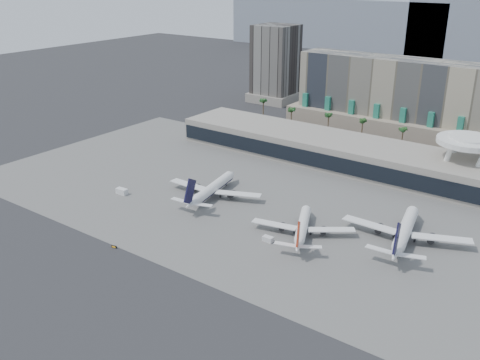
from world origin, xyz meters
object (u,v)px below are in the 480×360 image
Objects in this scene: airliner_centre at (302,226)px; service_vehicle_b at (268,239)px; airliner_left at (212,188)px; airliner_right at (405,230)px; taxiway_sign at (114,247)px; service_vehicle_a at (122,191)px.

airliner_centre reaches higher than service_vehicle_b.
airliner_right is at bearing -4.19° from airliner_left.
service_vehicle_a is at bearing 121.37° from taxiway_sign.
airliner_right reaches higher than service_vehicle_a.
airliner_centre is 80.26m from service_vehicle_a.
airliner_right is at bearing 4.66° from airliner_centre.
airliner_centre is 9.66× the size of service_vehicle_b.
service_vehicle_a is at bearing -179.24° from service_vehicle_b.
service_vehicle_b reaches higher than taxiway_sign.
taxiway_sign is (32.48, -33.19, -0.78)m from service_vehicle_a.
airliner_left is at bearing 77.05° from taxiway_sign.
service_vehicle_b is (-7.10, -11.32, -2.37)m from airliner_centre.
airliner_left is 1.20× the size of airliner_centre.
airliner_centre is at bearing 57.69° from service_vehicle_b.
airliner_centre is at bearing 6.63° from service_vehicle_a.
taxiway_sign is (-39.67, -34.42, -0.50)m from service_vehicle_b.
airliner_centre is 0.78× the size of airliner_right.
airliner_right is 99.71m from taxiway_sign.
service_vehicle_b is 52.52m from taxiway_sign.
service_vehicle_a is (-79.25, -12.55, -2.09)m from airliner_centre.
service_vehicle_b is (-37.85, -28.18, -3.05)m from airliner_right.
airliner_centre is at bearing 31.36° from taxiway_sign.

